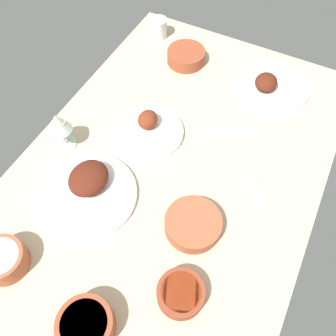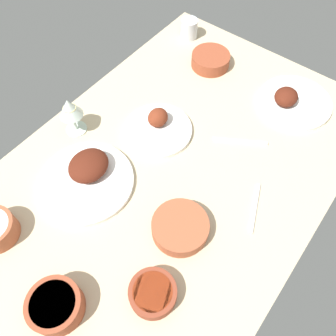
{
  "view_description": "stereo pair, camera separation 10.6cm",
  "coord_description": "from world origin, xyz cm",
  "px_view_note": "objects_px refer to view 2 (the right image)",
  "views": [
    {
      "loc": [
        50.72,
        25.99,
        95.59
      ],
      "look_at": [
        0.0,
        0.0,
        6.0
      ],
      "focal_mm": 36.95,
      "sensor_mm": 36.0,
      "label": 1
    },
    {
      "loc": [
        45.02,
        34.94,
        95.59
      ],
      "look_at": [
        0.0,
        0.0,
        6.0
      ],
      "focal_mm": 36.95,
      "sensor_mm": 36.0,
      "label": 2
    }
  ],
  "objects_px": {
    "bowl_pasta": "(180,227)",
    "plate_center_main": "(87,175)",
    "plate_far_side": "(292,101)",
    "water_tumbler": "(189,29)",
    "spoon_loose": "(240,141)",
    "plate_near_viewer": "(158,127)",
    "bowl_soup": "(55,306)",
    "fork_loose": "(255,208)",
    "bowl_sauce": "(153,293)",
    "wine_glass": "(70,109)",
    "bowl_potatoes": "(211,60)"
  },
  "relations": [
    {
      "from": "plate_far_side",
      "to": "plate_near_viewer",
      "type": "relative_size",
      "value": 1.13
    },
    {
      "from": "plate_center_main",
      "to": "fork_loose",
      "type": "xyz_separation_m",
      "value": [
        -0.23,
        0.46,
        -0.02
      ]
    },
    {
      "from": "plate_near_viewer",
      "to": "fork_loose",
      "type": "distance_m",
      "value": 0.41
    },
    {
      "from": "plate_far_side",
      "to": "fork_loose",
      "type": "bearing_deg",
      "value": 13.57
    },
    {
      "from": "bowl_potatoes",
      "to": "bowl_pasta",
      "type": "bearing_deg",
      "value": 27.13
    },
    {
      "from": "fork_loose",
      "to": "plate_center_main",
      "type": "bearing_deg",
      "value": 94.44
    },
    {
      "from": "wine_glass",
      "to": "water_tumbler",
      "type": "relative_size",
      "value": 1.82
    },
    {
      "from": "bowl_potatoes",
      "to": "spoon_loose",
      "type": "xyz_separation_m",
      "value": [
        0.25,
        0.29,
        -0.02
      ]
    },
    {
      "from": "plate_far_side",
      "to": "spoon_loose",
      "type": "height_order",
      "value": "plate_far_side"
    },
    {
      "from": "plate_far_side",
      "to": "fork_loose",
      "type": "distance_m",
      "value": 0.45
    },
    {
      "from": "bowl_sauce",
      "to": "bowl_soup",
      "type": "bearing_deg",
      "value": -44.6
    },
    {
      "from": "bowl_pasta",
      "to": "fork_loose",
      "type": "relative_size",
      "value": 0.98
    },
    {
      "from": "plate_far_side",
      "to": "bowl_soup",
      "type": "relative_size",
      "value": 1.92
    },
    {
      "from": "plate_near_viewer",
      "to": "water_tumbler",
      "type": "bearing_deg",
      "value": -155.77
    },
    {
      "from": "wine_glass",
      "to": "water_tumbler",
      "type": "distance_m",
      "value": 0.63
    },
    {
      "from": "wine_glass",
      "to": "spoon_loose",
      "type": "relative_size",
      "value": 0.77
    },
    {
      "from": "plate_far_side",
      "to": "water_tumbler",
      "type": "xyz_separation_m",
      "value": [
        -0.08,
        -0.51,
        0.02
      ]
    },
    {
      "from": "plate_near_viewer",
      "to": "bowl_soup",
      "type": "distance_m",
      "value": 0.62
    },
    {
      "from": "plate_far_side",
      "to": "plate_near_viewer",
      "type": "bearing_deg",
      "value": -38.15
    },
    {
      "from": "plate_center_main",
      "to": "fork_loose",
      "type": "bearing_deg",
      "value": 116.54
    },
    {
      "from": "bowl_pasta",
      "to": "plate_center_main",
      "type": "bearing_deg",
      "value": -83.42
    },
    {
      "from": "bowl_pasta",
      "to": "plate_far_side",
      "type": "bearing_deg",
      "value": 177.62
    },
    {
      "from": "plate_far_side",
      "to": "bowl_soup",
      "type": "bearing_deg",
      "value": -8.21
    },
    {
      "from": "wine_glass",
      "to": "fork_loose",
      "type": "relative_size",
      "value": 0.86
    },
    {
      "from": "plate_near_viewer",
      "to": "spoon_loose",
      "type": "distance_m",
      "value": 0.28
    },
    {
      "from": "plate_center_main",
      "to": "spoon_loose",
      "type": "distance_m",
      "value": 0.5
    },
    {
      "from": "plate_center_main",
      "to": "plate_far_side",
      "type": "bearing_deg",
      "value": 152.21
    },
    {
      "from": "water_tumbler",
      "to": "fork_loose",
      "type": "relative_size",
      "value": 0.47
    },
    {
      "from": "bowl_pasta",
      "to": "spoon_loose",
      "type": "relative_size",
      "value": 0.88
    },
    {
      "from": "bowl_pasta",
      "to": "spoon_loose",
      "type": "xyz_separation_m",
      "value": [
        -0.37,
        -0.03,
        -0.02
      ]
    },
    {
      "from": "bowl_soup",
      "to": "spoon_loose",
      "type": "distance_m",
      "value": 0.73
    },
    {
      "from": "plate_center_main",
      "to": "water_tumbler",
      "type": "height_order",
      "value": "water_tumbler"
    },
    {
      "from": "bowl_sauce",
      "to": "wine_glass",
      "type": "relative_size",
      "value": 0.87
    },
    {
      "from": "bowl_pasta",
      "to": "water_tumbler",
      "type": "xyz_separation_m",
      "value": [
        -0.71,
        -0.48,
        0.01
      ]
    },
    {
      "from": "plate_far_side",
      "to": "wine_glass",
      "type": "distance_m",
      "value": 0.76
    },
    {
      "from": "plate_center_main",
      "to": "wine_glass",
      "type": "xyz_separation_m",
      "value": [
        -0.12,
        -0.17,
        0.08
      ]
    },
    {
      "from": "bowl_sauce",
      "to": "water_tumbler",
      "type": "height_order",
      "value": "water_tumbler"
    },
    {
      "from": "water_tumbler",
      "to": "plate_center_main",
      "type": "bearing_deg",
      "value": 12.05
    },
    {
      "from": "fork_loose",
      "to": "bowl_pasta",
      "type": "bearing_deg",
      "value": 123.25
    },
    {
      "from": "plate_near_viewer",
      "to": "bowl_soup",
      "type": "bearing_deg",
      "value": 15.01
    },
    {
      "from": "plate_center_main",
      "to": "plate_near_viewer",
      "type": "height_order",
      "value": "same"
    },
    {
      "from": "bowl_soup",
      "to": "plate_center_main",
      "type": "bearing_deg",
      "value": -146.29
    },
    {
      "from": "plate_center_main",
      "to": "bowl_pasta",
      "type": "relative_size",
      "value": 1.82
    },
    {
      "from": "bowl_potatoes",
      "to": "plate_far_side",
      "type": "bearing_deg",
      "value": 91.43
    },
    {
      "from": "bowl_pasta",
      "to": "spoon_loose",
      "type": "distance_m",
      "value": 0.37
    },
    {
      "from": "plate_far_side",
      "to": "bowl_soup",
      "type": "xyz_separation_m",
      "value": [
        0.98,
        -0.14,
        0.02
      ]
    },
    {
      "from": "bowl_soup",
      "to": "wine_glass",
      "type": "xyz_separation_m",
      "value": [
        -0.43,
        -0.38,
        0.07
      ]
    },
    {
      "from": "spoon_loose",
      "to": "plate_center_main",
      "type": "bearing_deg",
      "value": 22.81
    },
    {
      "from": "bowl_soup",
      "to": "bowl_sauce",
      "type": "distance_m",
      "value": 0.24
    },
    {
      "from": "bowl_potatoes",
      "to": "fork_loose",
      "type": "xyz_separation_m",
      "value": [
        0.43,
        0.45,
        -0.02
      ]
    }
  ]
}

